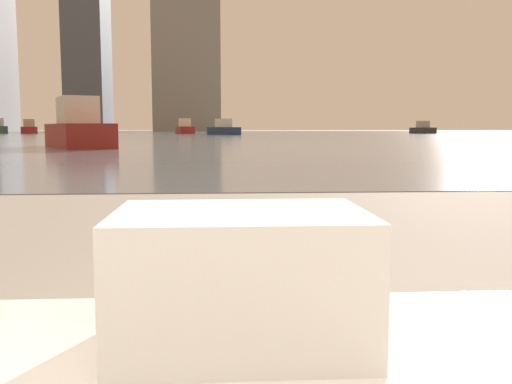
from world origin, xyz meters
TOP-DOWN VIEW (x-y plane):
  - towel_stack at (-0.14, 0.88)m, footprint 0.30×0.21m
  - harbor_water at (0.00, 62.00)m, footprint 180.00×110.00m
  - harbor_boat_1 at (0.22, 61.20)m, footprint 3.63×4.65m
  - harbor_boat_2 at (-5.67, 22.86)m, footprint 3.77×5.48m
  - harbor_boat_3 at (25.59, 71.64)m, footprint 2.19×4.43m
  - harbor_boat_4 at (-4.48, 70.88)m, footprint 2.69×5.20m
  - harbor_boat_5 at (-24.66, 75.56)m, footprint 2.76×5.10m
  - skyline_tower_1 at (-26.44, 118.00)m, footprint 7.54×11.37m
  - skyline_tower_2 at (-6.59, 118.00)m, footprint 13.28×11.16m

SIDE VIEW (x-z plane):
  - harbor_water at x=0.00m, z-range 0.00..0.01m
  - harbor_boat_3 at x=25.59m, z-range -0.23..1.37m
  - harbor_boat_1 at x=0.22m, z-range -0.24..1.45m
  - towel_stack at x=-0.14m, z-range 0.53..0.69m
  - harbor_boat_5 at x=-24.66m, z-range -0.26..1.56m
  - harbor_boat_4 at x=-4.48m, z-range -0.26..1.59m
  - harbor_boat_2 at x=-5.67m, z-range -0.28..1.67m
  - skyline_tower_1 at x=-26.44m, z-range 0.00..39.18m
  - skyline_tower_2 at x=-6.59m, z-range 0.00..46.01m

